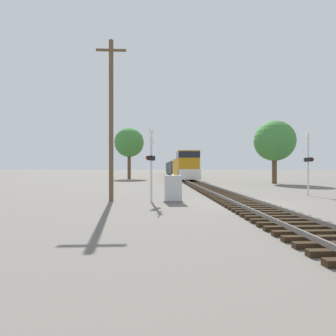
% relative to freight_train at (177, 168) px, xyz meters
% --- Properties ---
extents(ground_plane, '(400.00, 400.00, 0.00)m').
position_rel_freight_train_xyz_m(ground_plane, '(0.00, -45.90, -1.87)').
color(ground_plane, '#666059').
extents(rail_track_bed, '(2.60, 160.00, 0.31)m').
position_rel_freight_train_xyz_m(rail_track_bed, '(0.00, -45.90, -1.74)').
color(rail_track_bed, black).
rests_on(rail_track_bed, ground).
extents(freight_train, '(3.14, 51.18, 4.48)m').
position_rel_freight_train_xyz_m(freight_train, '(0.00, 0.00, 0.00)').
color(freight_train, '#B77A14').
rests_on(freight_train, ground).
extents(crossing_signal_near, '(0.56, 1.01, 4.40)m').
position_rel_freight_train_xyz_m(crossing_signal_near, '(-5.07, -45.05, 0.63)').
color(crossing_signal_near, silver).
rests_on(crossing_signal_near, ground).
extents(crossing_signal_far, '(0.39, 1.01, 4.73)m').
position_rel_freight_train_xyz_m(crossing_signal_far, '(6.19, -42.14, 0.70)').
color(crossing_signal_far, silver).
rests_on(crossing_signal_far, ground).
extents(relay_cabinet, '(1.10, 0.52, 1.58)m').
position_rel_freight_train_xyz_m(relay_cabinet, '(-3.77, -45.18, -1.09)').
color(relay_cabinet, slate).
rests_on(relay_cabinet, ground).
extents(utility_pole, '(1.80, 0.27, 9.73)m').
position_rel_freight_train_xyz_m(utility_pole, '(-7.47, -44.48, 3.15)').
color(utility_pole, brown).
rests_on(utility_pole, ground).
extents(tree_far_right, '(5.02, 5.02, 7.85)m').
position_rel_freight_train_xyz_m(tree_far_right, '(10.02, -28.43, 3.44)').
color(tree_far_right, brown).
rests_on(tree_far_right, ground).
extents(tree_mid_background, '(5.20, 5.20, 9.07)m').
position_rel_freight_train_xyz_m(tree_mid_background, '(-9.53, -13.70, 4.55)').
color(tree_mid_background, brown).
rests_on(tree_mid_background, ground).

